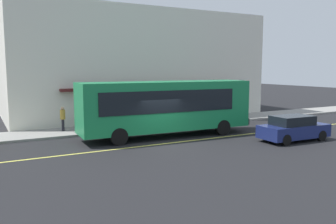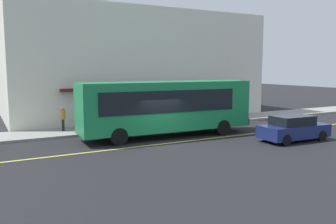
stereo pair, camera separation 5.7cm
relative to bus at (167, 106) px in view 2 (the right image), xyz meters
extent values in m
plane|color=black|center=(-1.06, -1.82, -1.99)|extent=(120.00, 120.00, 0.00)
cube|color=gray|center=(-1.06, 4.18, -1.91)|extent=(80.00, 3.20, 0.15)
cube|color=#D8D14C|center=(-1.06, -1.82, -1.98)|extent=(36.00, 0.16, 0.01)
cube|color=silver|center=(2.27, 11.46, 2.59)|extent=(22.02, 11.36, 9.15)
cube|color=#4C1919|center=(2.27, 5.53, 0.81)|extent=(15.41, 0.70, 0.20)
cube|color=black|center=(2.27, 5.75, -0.49)|extent=(13.21, 0.08, 2.00)
cube|color=#197F47|center=(-0.04, 0.00, 0.01)|extent=(11.10, 2.97, 3.00)
cube|color=black|center=(5.41, -0.23, 0.37)|extent=(0.21, 2.10, 1.80)
cube|color=black|center=(-0.28, 1.28, 0.37)|extent=(8.79, 0.44, 1.32)
cube|color=black|center=(-0.39, -1.25, 0.37)|extent=(8.79, 0.44, 1.32)
cube|color=#0CF259|center=(5.48, -0.23, 1.26)|extent=(0.16, 1.90, 0.36)
cube|color=#2D2D33|center=(5.51, -0.24, -1.24)|extent=(0.26, 2.40, 0.40)
cylinder|color=black|center=(3.53, 0.98, -1.49)|extent=(1.01, 0.34, 1.00)
cylinder|color=black|center=(3.43, -1.28, -1.49)|extent=(1.01, 0.34, 1.00)
cylinder|color=black|center=(-3.51, 1.28, -1.49)|extent=(1.01, 0.34, 1.00)
cylinder|color=black|center=(-3.60, -0.98, -1.49)|extent=(1.01, 0.34, 1.00)
cylinder|color=#2D2D33|center=(8.79, 3.09, -0.24)|extent=(0.12, 0.12, 3.20)
cube|color=black|center=(8.79, 3.29, 0.91)|extent=(0.30, 0.30, 0.90)
sphere|color=red|center=(8.79, 3.46, 1.18)|extent=(0.18, 0.18, 0.18)
sphere|color=orange|center=(8.79, 3.46, 0.91)|extent=(0.18, 0.18, 0.18)
sphere|color=green|center=(8.79, 3.46, 0.64)|extent=(0.18, 0.18, 0.18)
cube|color=navy|center=(6.08, -4.74, -1.39)|extent=(4.36, 1.96, 0.75)
cube|color=black|center=(5.93, -4.74, -0.74)|extent=(2.46, 1.60, 0.55)
cylinder|color=black|center=(7.52, -3.98, -1.67)|extent=(0.65, 0.24, 0.64)
cylinder|color=black|center=(7.46, -5.62, -1.67)|extent=(0.65, 0.24, 0.64)
cylinder|color=black|center=(4.69, -3.87, -1.67)|extent=(0.65, 0.24, 0.64)
cylinder|color=black|center=(4.63, -5.51, -1.67)|extent=(0.65, 0.24, 0.64)
cylinder|color=black|center=(-5.55, 4.37, -1.44)|extent=(0.18, 0.18, 0.79)
cylinder|color=#B28C33|center=(-5.55, 4.37, -0.73)|extent=(0.34, 0.34, 0.63)
sphere|color=tan|center=(-5.55, 4.37, -0.30)|extent=(0.22, 0.22, 0.22)
cylinder|color=black|center=(9.87, 4.77, -1.46)|extent=(0.18, 0.18, 0.76)
cylinder|color=#B28C33|center=(9.87, 4.77, -0.77)|extent=(0.34, 0.34, 0.60)
sphere|color=tan|center=(9.87, 4.77, -0.37)|extent=(0.21, 0.21, 0.21)
cylinder|color=black|center=(2.05, 3.20, -1.46)|extent=(0.18, 0.18, 0.75)
cylinder|color=#26723F|center=(2.05, 3.20, -0.78)|extent=(0.34, 0.34, 0.60)
sphere|color=tan|center=(2.05, 3.20, -0.38)|extent=(0.21, 0.21, 0.21)
camera|label=1|loc=(-10.54, -19.49, 2.37)|focal=37.84mm
camera|label=2|loc=(-10.49, -19.52, 2.37)|focal=37.84mm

